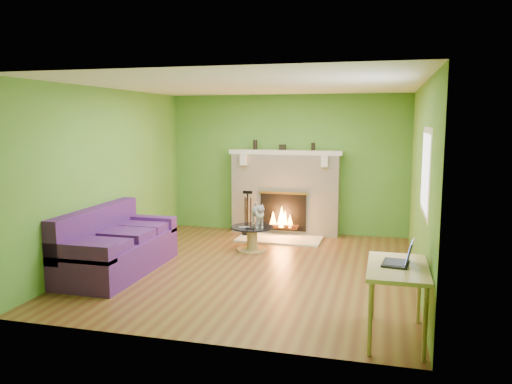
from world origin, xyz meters
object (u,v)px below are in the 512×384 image
(desk, at_px, (398,275))
(cat, at_px, (258,214))
(coffee_table, at_px, (252,237))
(sofa, at_px, (115,247))

(desk, distance_m, cat, 3.63)
(coffee_table, distance_m, cat, 0.38)
(coffee_table, xyz_separation_m, cat, (0.08, 0.05, 0.37))
(cat, bearing_deg, desk, -78.71)
(coffee_table, relative_size, desk, 0.71)
(desk, height_order, cat, cat)
(coffee_table, distance_m, desk, 3.66)
(coffee_table, relative_size, cat, 1.09)
(sofa, relative_size, desk, 2.04)
(coffee_table, xyz_separation_m, desk, (2.23, -2.87, 0.41))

